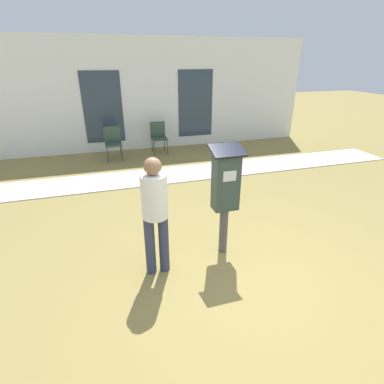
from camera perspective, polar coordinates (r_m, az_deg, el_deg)
The scene contains 7 objects.
ground_plane at distance 4.08m, azimuth 9.48°, elevation -15.91°, with size 40.00×40.00×0.00m, color olive.
sidewalk at distance 7.32m, azimuth -3.86°, elevation 3.33°, with size 12.00×1.10×0.02m.
building_facade at distance 9.53m, azimuth -8.04°, elevation 17.84°, with size 10.00×0.26×3.20m.
parking_meter at distance 4.04m, azimuth 6.40°, elevation 0.91°, with size 0.44×0.31×1.59m.
person_standing at distance 3.67m, azimuth -7.07°, elevation -3.19°, with size 0.32×0.32×1.58m.
outdoor_chair_left at distance 8.65m, azimuth -14.81°, elevation 9.46°, with size 0.44×0.44×0.90m.
outdoor_chair_middle at distance 9.07m, azimuth -6.41°, elevation 10.76°, with size 0.44×0.44×0.90m.
Camera 1 is at (-1.51, -2.75, 2.60)m, focal length 28.00 mm.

